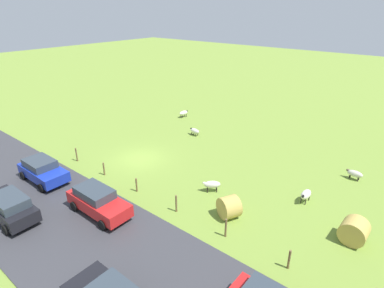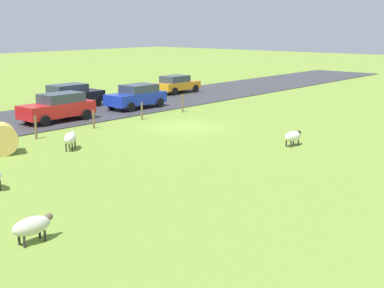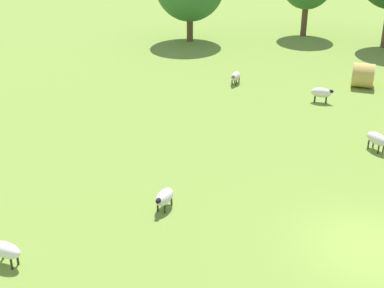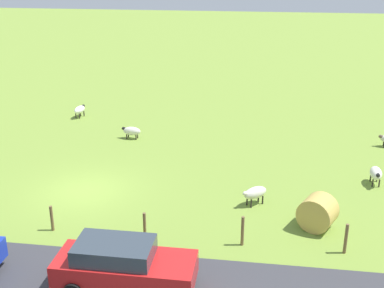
% 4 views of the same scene
% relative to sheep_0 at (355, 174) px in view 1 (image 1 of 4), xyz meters
% --- Properties ---
extents(ground_plane, '(160.00, 160.00, 0.00)m').
position_rel_sheep_0_xyz_m(ground_plane, '(7.97, -15.28, -0.49)').
color(ground_plane, olive).
extents(road_strip, '(8.00, 80.00, 0.06)m').
position_rel_sheep_0_xyz_m(road_strip, '(16.77, -15.28, -0.46)').
color(road_strip, '#38383D').
rests_on(road_strip, ground_plane).
extents(sheep_0, '(0.56, 1.24, 0.74)m').
position_rel_sheep_0_xyz_m(sheep_0, '(0.00, 0.00, 0.00)').
color(sheep_0, beige).
rests_on(sheep_0, ground_plane).
extents(sheep_1, '(1.24, 0.58, 0.85)m').
position_rel_sheep_0_xyz_m(sheep_1, '(5.28, -1.79, 0.09)').
color(sheep_1, silver).
rests_on(sheep_1, ground_plane).
extents(sheep_2, '(1.28, 0.65, 0.79)m').
position_rel_sheep_0_xyz_m(sheep_2, '(-2.82, -19.48, 0.05)').
color(sheep_2, white).
rests_on(sheep_2, ground_plane).
extents(sheep_3, '(1.17, 1.23, 0.83)m').
position_rel_sheep_0_xyz_m(sheep_3, '(8.21, -7.44, 0.08)').
color(sheep_3, silver).
rests_on(sheep_3, ground_plane).
extents(sheep_4, '(0.61, 1.20, 0.73)m').
position_rel_sheep_0_xyz_m(sheep_4, '(0.76, -14.94, -0.01)').
color(sheep_4, silver).
rests_on(sheep_4, ground_plane).
extents(hay_bale_0, '(1.61, 1.75, 1.41)m').
position_rel_sheep_0_xyz_m(hay_bale_0, '(9.89, -4.92, 0.22)').
color(hay_bale_0, tan).
rests_on(hay_bale_0, ground_plane).
extents(hay_bale_1, '(1.29, 1.49, 1.45)m').
position_rel_sheep_0_xyz_m(hay_bale_1, '(7.44, 1.70, 0.24)').
color(hay_bale_1, tan).
rests_on(hay_bale_1, ground_plane).
extents(fence_post_0, '(0.12, 0.12, 1.21)m').
position_rel_sheep_0_xyz_m(fence_post_0, '(11.58, -19.12, 0.12)').
color(fence_post_0, brown).
rests_on(fence_post_0, ground_plane).
extents(fence_post_1, '(0.12, 0.12, 1.07)m').
position_rel_sheep_0_xyz_m(fence_post_1, '(11.58, -15.35, 0.05)').
color(fence_post_1, brown).
rests_on(fence_post_1, ground_plane).
extents(fence_post_2, '(0.12, 0.12, 1.07)m').
position_rel_sheep_0_xyz_m(fence_post_2, '(11.58, -11.58, 0.05)').
color(fence_post_2, brown).
rests_on(fence_post_2, ground_plane).
extents(fence_post_3, '(0.12, 0.12, 1.21)m').
position_rel_sheep_0_xyz_m(fence_post_3, '(11.58, -7.81, 0.12)').
color(fence_post_3, brown).
rests_on(fence_post_3, ground_plane).
extents(fence_post_4, '(0.12, 0.12, 1.20)m').
position_rel_sheep_0_xyz_m(fence_post_4, '(11.58, -4.05, 0.12)').
color(fence_post_4, brown).
rests_on(fence_post_4, ground_plane).
extents(fence_post_5, '(0.12, 0.12, 1.15)m').
position_rel_sheep_0_xyz_m(fence_post_5, '(11.58, -0.28, 0.09)').
color(fence_post_5, brown).
rests_on(fence_post_5, ground_plane).
extents(car_0, '(1.98, 4.55, 1.65)m').
position_rel_sheep_0_xyz_m(car_0, '(18.55, -15.30, 0.43)').
color(car_0, black).
rests_on(car_0, road_strip).
extents(car_1, '(2.12, 4.27, 1.63)m').
position_rel_sheep_0_xyz_m(car_1, '(14.97, -18.16, 0.42)').
color(car_1, '#1933B2').
rests_on(car_1, road_strip).
extents(car_5, '(1.97, 4.54, 1.67)m').
position_rel_sheep_0_xyz_m(car_5, '(14.81, -11.52, 0.44)').
color(car_5, red).
rests_on(car_5, road_strip).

